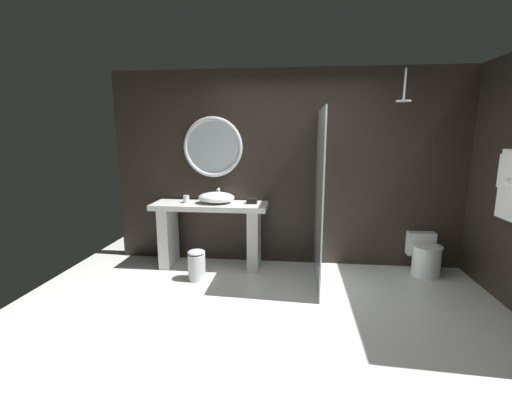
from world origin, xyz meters
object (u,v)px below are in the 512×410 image
tumbler_cup (186,199)px  waste_bin (197,265)px  toilet (425,255)px  tissue_box (252,201)px  vessel_sink (216,198)px  rain_shower_head (404,97)px  round_wall_mirror (213,147)px

tumbler_cup → waste_bin: size_ratio=0.25×
toilet → tissue_box: bearing=179.8°
vessel_sink → tissue_box: bearing=4.1°
tumbler_cup → waste_bin: (0.25, -0.49, -0.72)m
vessel_sink → rain_shower_head: bearing=-2.7°
toilet → waste_bin: 2.89m
vessel_sink → toilet: (2.69, 0.02, -0.70)m
round_wall_mirror → toilet: round_wall_mirror is taller
tumbler_cup → tissue_box: 0.88m
round_wall_mirror → vessel_sink: bearing=-69.8°
tissue_box → waste_bin: (-0.62, -0.53, -0.71)m
tissue_box → rain_shower_head: (1.78, -0.14, 1.28)m
tumbler_cup → tissue_box: size_ratio=0.73×
round_wall_mirror → waste_bin: size_ratio=2.10×
vessel_sink → waste_bin: 0.91m
waste_bin → tumbler_cup: bearing=117.4°
tumbler_cup → waste_bin: 0.91m
rain_shower_head → waste_bin: size_ratio=0.97×
tumbler_cup → tissue_box: bearing=2.6°
tissue_box → toilet: bearing=-0.2°
tissue_box → rain_shower_head: bearing=-4.5°
tumbler_cup → rain_shower_head: 2.94m
vessel_sink → waste_bin: (-0.15, -0.50, -0.75)m
vessel_sink → round_wall_mirror: (-0.08, 0.23, 0.65)m
toilet → rain_shower_head: bearing=-163.6°
round_wall_mirror → tumbler_cup: bearing=-143.8°
tissue_box → rain_shower_head: rain_shower_head is taller
vessel_sink → tissue_box: 0.47m
toilet → vessel_sink: bearing=-179.5°
round_wall_mirror → toilet: 3.09m
tissue_box → rain_shower_head: size_ratio=0.35×
round_wall_mirror → waste_bin: round_wall_mirror is taller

